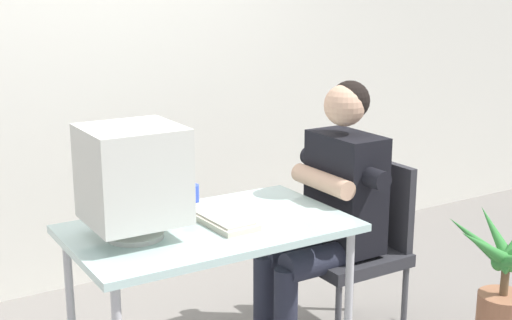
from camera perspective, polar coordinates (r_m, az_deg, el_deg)
name	(u,v)px	position (r m, az deg, el deg)	size (l,w,h in m)	color
wall_back	(141,25)	(4.19, -9.37, 10.81)	(8.00, 0.10, 3.00)	silver
desk	(210,239)	(2.97, -3.78, -6.41)	(1.17, 0.70, 0.75)	#B7B7BC
crt_monitor	(134,175)	(2.77, -9.92, -1.23)	(0.38, 0.36, 0.45)	silver
keyboard	(219,218)	(2.99, -3.07, -4.70)	(0.18, 0.42, 0.03)	beige
office_chair	(358,240)	(3.53, 8.31, -6.46)	(0.47, 0.47, 0.88)	#4C4C51
person_seated	(329,206)	(3.35, 5.93, -3.78)	(0.69, 0.58, 1.29)	black
potted_plant	(503,284)	(3.62, 19.49, -9.50)	(0.57, 0.63, 0.74)	#9E6647
desk_mug	(190,196)	(3.17, -5.39, -2.96)	(0.08, 0.09, 0.11)	blue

